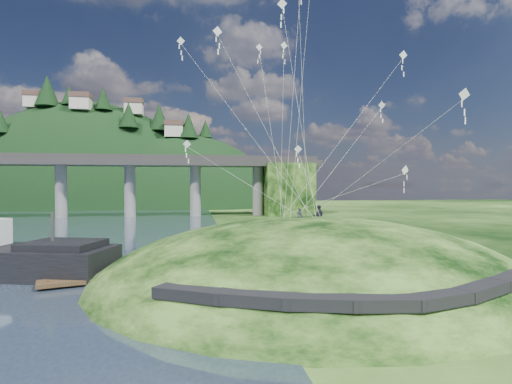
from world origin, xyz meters
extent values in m
plane|color=black|center=(0.00, 0.00, 0.00)|extent=(320.00, 320.00, 0.00)
ellipsoid|color=black|center=(8.00, 2.00, -1.50)|extent=(36.00, 32.00, 13.00)
cube|color=black|center=(-1.50, -8.00, 2.03)|extent=(4.32, 3.62, 0.71)
cube|color=black|center=(1.50, -9.65, 2.09)|extent=(4.10, 2.97, 0.61)
cube|color=black|center=(4.50, -10.65, 2.08)|extent=(3.85, 2.37, 0.62)
cube|color=black|center=(7.50, -11.10, 2.04)|extent=(3.62, 1.83, 0.66)
cube|color=black|center=(10.50, -10.90, 2.05)|extent=(3.82, 2.27, 0.68)
cube|color=black|center=(13.50, -9.95, 2.14)|extent=(4.11, 2.97, 0.71)
cube|color=black|center=(16.50, -8.40, 2.16)|extent=(4.26, 3.43, 0.66)
cylinder|color=gray|center=(-32.00, 70.00, 6.50)|extent=(2.60, 2.60, 13.00)
cylinder|color=gray|center=(-16.50, 70.00, 6.50)|extent=(2.60, 2.60, 13.00)
cylinder|color=gray|center=(-1.00, 70.00, 6.50)|extent=(2.60, 2.60, 13.00)
cylinder|color=gray|center=(14.50, 70.00, 6.50)|extent=(2.60, 2.60, 13.00)
cube|color=black|center=(22.00, 70.00, 6.50)|extent=(12.00, 11.00, 13.00)
ellipsoid|color=black|center=(-40.00, 126.00, -6.00)|extent=(96.00, 68.00, 88.00)
ellipsoid|color=black|center=(-5.00, 118.00, -10.00)|extent=(76.00, 56.00, 72.00)
cone|color=black|center=(-60.58, 106.17, 27.34)|extent=(5.29, 5.29, 6.96)
cone|color=black|center=(-49.87, 114.63, 39.23)|extent=(8.01, 8.01, 10.54)
cone|color=black|center=(-42.87, 114.06, 37.88)|extent=(4.97, 4.97, 6.54)
cone|color=black|center=(-31.40, 112.04, 36.68)|extent=(5.83, 5.83, 7.67)
cone|color=black|center=(-22.45, 107.08, 30.58)|extent=(6.47, 6.47, 8.51)
cone|color=black|center=(-13.22, 113.99, 31.23)|extent=(7.13, 7.13, 9.38)
cone|color=black|center=(-3.12, 109.03, 27.87)|extent=(6.56, 6.56, 8.63)
cone|color=black|center=(2.77, 114.63, 27.68)|extent=(4.88, 4.88, 6.42)
cube|color=beige|center=(-55.00, 118.00, 35.99)|extent=(6.00, 5.00, 4.00)
cube|color=brown|center=(-55.00, 118.00, 38.69)|extent=(6.40, 5.40, 1.60)
cube|color=beige|center=(-38.00, 110.00, 34.28)|extent=(6.00, 5.00, 4.00)
cube|color=brown|center=(-38.00, 110.00, 36.98)|extent=(6.40, 5.40, 1.60)
cube|color=beige|center=(-22.00, 116.00, 34.18)|extent=(6.00, 5.00, 4.00)
cube|color=brown|center=(-22.00, 116.00, 36.88)|extent=(6.40, 5.40, 1.60)
cube|color=beige|center=(-8.00, 110.00, 25.88)|extent=(6.00, 5.00, 4.00)
cube|color=brown|center=(-8.00, 110.00, 28.58)|extent=(6.40, 5.40, 1.60)
cube|color=black|center=(-12.05, 5.84, 2.72)|extent=(6.68, 6.03, 0.56)
cylinder|color=#2D2B2B|center=(-12.96, 6.09, 3.94)|extent=(0.23, 0.23, 2.81)
cube|color=#3B2918|center=(-7.10, 3.90, 0.38)|extent=(11.95, 5.54, 0.30)
cylinder|color=#3B2918|center=(-11.97, 2.29, 0.17)|extent=(0.26, 0.26, 0.85)
cylinder|color=#3B2918|center=(-9.54, 3.10, 0.17)|extent=(0.26, 0.26, 0.85)
cylinder|color=#3B2918|center=(-7.10, 3.90, 0.17)|extent=(0.26, 0.26, 0.85)
cylinder|color=#3B2918|center=(-4.67, 4.70, 0.17)|extent=(0.26, 0.26, 0.85)
cylinder|color=#3B2918|center=(-2.23, 5.51, 0.17)|extent=(0.26, 0.26, 0.85)
imported|color=#22252E|center=(7.10, 2.76, 5.74)|extent=(0.64, 0.53, 1.50)
imported|color=#22252E|center=(9.33, 4.70, 5.86)|extent=(1.10, 0.95, 1.94)
cube|color=silver|center=(8.40, 8.17, 11.05)|extent=(0.73, 0.21, 0.73)
cube|color=silver|center=(8.40, 8.17, 10.52)|extent=(0.10, 0.02, 0.43)
cube|color=silver|center=(8.40, 8.17, 10.00)|extent=(0.10, 0.02, 0.43)
cube|color=silver|center=(8.40, 8.17, 9.48)|extent=(0.10, 0.02, 0.43)
cube|color=silver|center=(17.51, 5.26, 19.51)|extent=(0.80, 0.18, 0.80)
cube|color=silver|center=(17.51, 5.26, 18.94)|extent=(0.11, 0.05, 0.47)
cube|color=silver|center=(17.51, 5.26, 18.37)|extent=(0.11, 0.05, 0.47)
cube|color=silver|center=(17.51, 5.26, 17.80)|extent=(0.11, 0.05, 0.47)
cube|color=silver|center=(5.27, 11.99, 21.84)|extent=(0.69, 0.16, 0.69)
cube|color=silver|center=(5.27, 11.99, 21.35)|extent=(0.09, 0.05, 0.40)
cube|color=silver|center=(5.27, 11.99, 20.85)|extent=(0.09, 0.05, 0.40)
cube|color=silver|center=(5.27, 11.99, 20.36)|extent=(0.09, 0.05, 0.40)
cube|color=silver|center=(-2.09, 10.93, 11.65)|extent=(0.78, 0.25, 0.77)
cube|color=silver|center=(-2.09, 10.93, 11.09)|extent=(0.10, 0.04, 0.45)
cube|color=silver|center=(-2.09, 10.93, 10.54)|extent=(0.10, 0.04, 0.45)
cube|color=silver|center=(-2.09, 10.93, 9.98)|extent=(0.10, 0.04, 0.45)
cube|color=silver|center=(16.36, 7.07, 15.27)|extent=(0.51, 0.52, 0.67)
cube|color=silver|center=(16.36, 7.07, 14.78)|extent=(0.09, 0.06, 0.40)
cube|color=silver|center=(16.36, 7.07, 14.29)|extent=(0.09, 0.06, 0.40)
cube|color=silver|center=(16.36, 7.07, 13.80)|extent=(0.09, 0.06, 0.40)
cube|color=silver|center=(0.22, -0.56, 18.42)|extent=(0.67, 0.22, 0.68)
cube|color=silver|center=(0.22, -0.56, 17.94)|extent=(0.09, 0.05, 0.40)
cube|color=silver|center=(0.22, -0.56, 17.45)|extent=(0.09, 0.05, 0.40)
cube|color=silver|center=(0.22, -0.56, 16.96)|extent=(0.09, 0.05, 0.40)
cube|color=silver|center=(13.76, -1.85, 8.69)|extent=(0.66, 0.28, 0.68)
cube|color=silver|center=(13.76, -1.85, 8.20)|extent=(0.08, 0.06, 0.40)
cube|color=silver|center=(13.76, -1.85, 7.71)|extent=(0.08, 0.06, 0.40)
cube|color=silver|center=(13.76, -1.85, 7.22)|extent=(0.08, 0.06, 0.40)
cube|color=silver|center=(17.23, -3.51, 13.94)|extent=(0.87, 0.29, 0.84)
cube|color=silver|center=(17.23, -3.51, 13.33)|extent=(0.11, 0.06, 0.50)
cube|color=silver|center=(17.23, -3.51, 12.72)|extent=(0.11, 0.06, 0.50)
cube|color=silver|center=(17.23, -3.51, 12.11)|extent=(0.11, 0.06, 0.50)
cube|color=silver|center=(7.20, 8.93, 21.07)|extent=(0.70, 0.23, 0.71)
cube|color=silver|center=(7.20, 8.93, 20.56)|extent=(0.09, 0.06, 0.42)
cube|color=silver|center=(7.20, 8.93, 20.05)|extent=(0.09, 0.06, 0.42)
cube|color=silver|center=(7.20, 8.93, 19.54)|extent=(0.09, 0.06, 0.42)
cube|color=silver|center=(-2.66, 11.27, 21.79)|extent=(0.78, 0.20, 0.78)
cube|color=silver|center=(-2.66, 11.27, 21.24)|extent=(0.10, 0.02, 0.45)
cube|color=silver|center=(-2.66, 11.27, 20.69)|extent=(0.10, 0.02, 0.45)
cube|color=silver|center=(-2.66, 11.27, 20.13)|extent=(0.10, 0.02, 0.45)
cube|color=silver|center=(6.30, 5.81, 23.61)|extent=(0.84, 0.32, 0.87)
cube|color=silver|center=(6.30, 5.81, 22.99)|extent=(0.11, 0.04, 0.50)
cube|color=silver|center=(6.30, 5.81, 22.38)|extent=(0.11, 0.04, 0.50)
cube|color=silver|center=(6.30, 5.81, 21.76)|extent=(0.11, 0.04, 0.50)
cube|color=silver|center=(7.16, 2.69, 22.53)|extent=(0.10, 0.08, 0.49)
camera|label=1|loc=(-1.46, -28.83, 7.62)|focal=28.00mm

